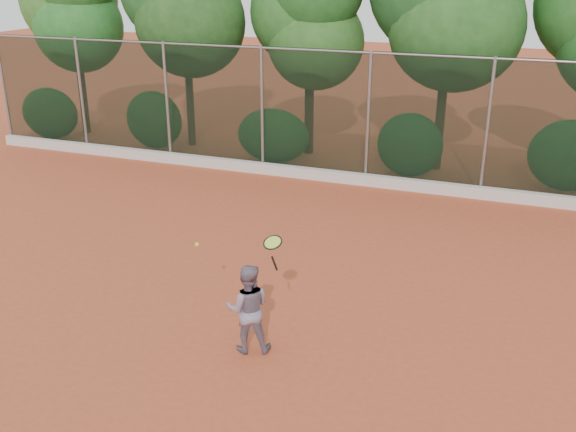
% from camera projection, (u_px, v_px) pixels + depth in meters
% --- Properties ---
extents(ground, '(80.00, 80.00, 0.00)m').
position_uv_depth(ground, '(268.00, 302.00, 11.28)').
color(ground, '#B24A2A').
rests_on(ground, ground).
extents(concrete_curb, '(24.00, 0.20, 0.30)m').
position_uv_depth(concrete_curb, '(364.00, 180.00, 17.17)').
color(concrete_curb, beige).
rests_on(concrete_curb, ground).
extents(tennis_player, '(0.84, 0.76, 1.43)m').
position_uv_depth(tennis_player, '(248.00, 308.00, 9.63)').
color(tennis_player, slate).
rests_on(tennis_player, ground).
extents(chainlink_fence, '(24.09, 0.09, 3.50)m').
position_uv_depth(chainlink_fence, '(368.00, 115.00, 16.70)').
color(chainlink_fence, black).
rests_on(chainlink_fence, ground).
extents(foliage_backdrop, '(23.70, 3.63, 7.55)m').
position_uv_depth(foliage_backdrop, '(370.00, 8.00, 17.67)').
color(foliage_backdrop, '#44291A').
rests_on(foliage_backdrop, ground).
extents(tennis_racket, '(0.32, 0.31, 0.56)m').
position_uv_depth(tennis_racket, '(273.00, 245.00, 8.90)').
color(tennis_racket, black).
rests_on(tennis_racket, ground).
extents(tennis_ball_in_flight, '(0.07, 0.07, 0.07)m').
position_uv_depth(tennis_ball_in_flight, '(197.00, 245.00, 10.14)').
color(tennis_ball_in_flight, '#CDD630').
rests_on(tennis_ball_in_flight, ground).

